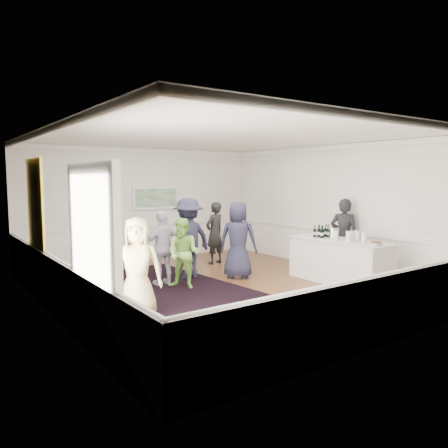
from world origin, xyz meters
TOP-DOWN VIEW (x-y plane):
  - floor at (0.00, 0.00)m, footprint 8.00×8.00m
  - ceiling at (0.00, 0.00)m, footprint 7.00×8.00m
  - wall_left at (-3.50, 0.00)m, footprint 0.02×8.00m
  - wall_right at (3.50, 0.00)m, footprint 0.02×8.00m
  - wall_back at (0.00, 4.00)m, footprint 7.00×0.02m
  - wall_front at (0.00, -4.00)m, footprint 7.00×0.02m
  - wainscoting at (0.00, 0.00)m, footprint 7.00×8.00m
  - mirror at (-3.45, 1.30)m, footprint 0.05×1.25m
  - doorway at (-3.45, -1.90)m, footprint 0.10×1.78m
  - landscape_painting at (0.40, 3.95)m, footprint 1.44×0.06m
  - area_rug at (-1.36, 0.78)m, footprint 3.59×4.54m
  - serving_table at (2.42, -1.13)m, footprint 0.91×2.40m
  - bartender at (3.20, -0.60)m, footprint 0.69×0.80m
  - guest_tan at (-2.36, -0.87)m, footprint 0.99×0.86m
  - guest_green at (-0.71, 0.44)m, footprint 0.88×0.93m
  - guest_lilac at (-0.95, 0.92)m, footprint 0.97×0.41m
  - guest_dark_a at (-0.14, 1.20)m, footprint 1.31×0.87m
  - guest_dark_b at (1.35, 2.31)m, footprint 0.70×0.54m
  - guest_navy at (0.83, 0.56)m, footprint 1.03×1.04m
  - wine_bottles at (2.42, -0.60)m, footprint 0.43×0.29m
  - juice_pitchers at (2.42, -1.44)m, footprint 0.46×0.68m
  - ice_bucket at (2.48, -0.88)m, footprint 0.26×0.26m
  - nut_bowl at (2.38, -2.10)m, footprint 0.26×0.26m

SIDE VIEW (x-z plane):
  - floor at x=0.00m, z-range 0.00..0.00m
  - area_rug at x=-1.36m, z-range 0.00..0.02m
  - serving_table at x=2.42m, z-range 0.00..0.98m
  - wainscoting at x=0.00m, z-range 0.00..1.00m
  - guest_green at x=-0.71m, z-range 0.00..1.51m
  - guest_lilac at x=-0.95m, z-range 0.00..1.65m
  - guest_dark_b at x=1.35m, z-range 0.00..1.70m
  - guest_tan at x=-2.36m, z-range 0.00..1.72m
  - guest_navy at x=0.83m, z-range 0.00..1.82m
  - bartender at x=3.20m, z-range 0.00..1.86m
  - guest_dark_a at x=-0.14m, z-range 0.00..1.89m
  - nut_bowl at x=2.38m, z-range 0.97..1.05m
  - ice_bucket at x=2.48m, z-range 0.97..1.21m
  - juice_pitchers at x=2.42m, z-range 0.97..1.21m
  - wine_bottles at x=2.42m, z-range 0.97..1.28m
  - doorway at x=-3.45m, z-range 0.14..2.70m
  - wall_left at x=-3.50m, z-range 0.00..3.20m
  - wall_right at x=3.50m, z-range 0.00..3.20m
  - wall_back at x=0.00m, z-range 0.00..3.20m
  - wall_front at x=0.00m, z-range 0.00..3.20m
  - landscape_painting at x=0.40m, z-range 1.45..2.11m
  - mirror at x=-3.45m, z-range 0.88..2.73m
  - ceiling at x=0.00m, z-range 3.19..3.21m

